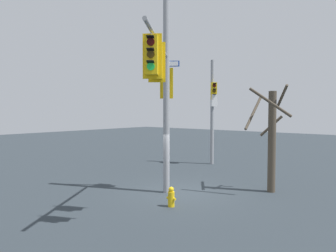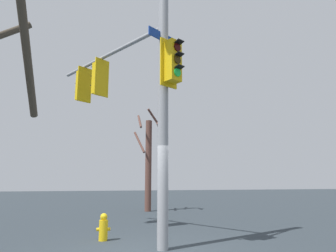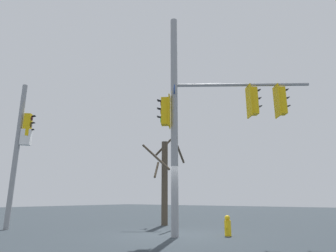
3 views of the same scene
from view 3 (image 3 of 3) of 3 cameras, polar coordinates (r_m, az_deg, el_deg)
name	(u,v)px [view 3 (image 3 of 3)]	position (r m, az deg, el deg)	size (l,w,h in m)	color
ground_plane	(173,235)	(11.28, 1.08, -21.21)	(80.00, 80.00, 0.00)	#2C353B
main_signal_pole_assembly	(200,107)	(11.37, 6.38, 3.90)	(3.53, 6.06, 8.79)	gray
secondary_pole_assembly	(21,144)	(15.07, -27.64, -3.23)	(0.66, 0.65, 6.79)	gray
fire_hydrant	(228,226)	(11.24, 11.97, -19.18)	(0.38, 0.24, 0.73)	yellow
bare_tree_behind_pole	(165,178)	(15.15, -0.70, -10.43)	(1.97, 1.89, 4.60)	#483E32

